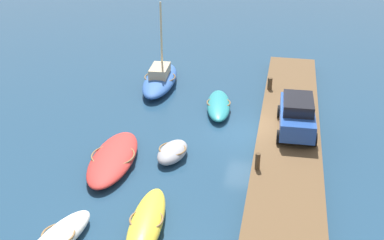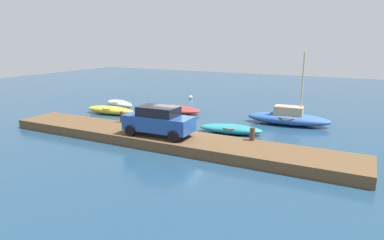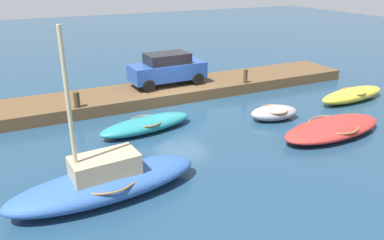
% 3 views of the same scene
% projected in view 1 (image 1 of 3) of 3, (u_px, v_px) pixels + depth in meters
% --- Properties ---
extents(ground_plane, '(84.00, 84.00, 0.00)m').
position_uv_depth(ground_plane, '(252.00, 134.00, 24.27)').
color(ground_plane, navy).
extents(dock_platform, '(21.96, 3.03, 0.58)m').
position_uv_depth(dock_platform, '(289.00, 133.00, 23.81)').
color(dock_platform, brown).
rests_on(dock_platform, ground_plane).
extents(motorboat_red, '(5.17, 2.29, 0.61)m').
position_uv_depth(motorboat_red, '(113.00, 158.00, 21.54)').
color(motorboat_red, '#B72D28').
rests_on(motorboat_red, ground_plane).
extents(dinghy_grey, '(2.41, 1.54, 0.64)m').
position_uv_depth(dinghy_grey, '(173.00, 152.00, 22.00)').
color(dinghy_grey, '#939399').
rests_on(dinghy_grey, ground_plane).
extents(rowboat_teal, '(4.32, 1.91, 0.60)m').
position_uv_depth(rowboat_teal, '(219.00, 105.00, 26.78)').
color(rowboat_teal, teal).
rests_on(rowboat_teal, ground_plane).
extents(rowboat_yellow, '(4.48, 1.56, 0.68)m').
position_uv_depth(rowboat_yellow, '(147.00, 223.00, 17.31)').
color(rowboat_yellow, gold).
rests_on(rowboat_yellow, ground_plane).
extents(sailboat_blue, '(5.99, 2.34, 5.17)m').
position_uv_depth(sailboat_blue, '(160.00, 79.00, 29.91)').
color(sailboat_blue, '#2D569E').
rests_on(sailboat_blue, ground_plane).
extents(rowboat_white, '(3.50, 1.86, 0.62)m').
position_uv_depth(rowboat_white, '(59.00, 238.00, 16.64)').
color(rowboat_white, white).
rests_on(rowboat_white, ground_plane).
extents(mooring_post_west, '(0.21, 0.21, 0.75)m').
position_uv_depth(mooring_post_west, '(258.00, 161.00, 20.06)').
color(mooring_post_west, '#47331E').
rests_on(mooring_post_west, dock_platform).
extents(mooring_post_mid_west, '(0.28, 0.28, 0.72)m').
position_uv_depth(mooring_post_mid_west, '(270.00, 84.00, 28.04)').
color(mooring_post_mid_west, '#47331E').
rests_on(mooring_post_mid_west, dock_platform).
extents(parked_car, '(4.08, 1.94, 1.71)m').
position_uv_depth(parked_car, '(297.00, 114.00, 23.04)').
color(parked_car, '#234793').
rests_on(parked_car, dock_platform).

